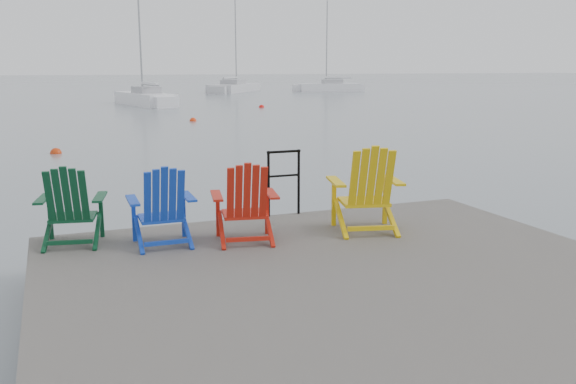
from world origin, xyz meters
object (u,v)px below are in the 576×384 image
object	(u,v)px
buoy_b	(193,121)
sailboat_mid	(235,88)
chair_blue	(162,206)
buoy_c	(262,107)
chair_red	(245,202)
buoy_d	(173,102)
handrail	(284,176)
sailboat_near	(145,100)
sailboat_far	(329,88)
buoy_a	(56,153)
chair_green	(70,205)
chair_yellow	(367,189)

from	to	relation	value
buoy_b	sailboat_mid	bearing A→B (deg)	70.21
chair_blue	buoy_c	size ratio (longest dim) A/B	2.65
chair_red	buoy_d	world-z (taller)	chair_red
handrail	sailboat_near	xyz separation A→B (m)	(3.16, 34.15, -0.69)
sailboat_far	buoy_b	size ratio (longest dim) A/B	28.50
sailboat_near	buoy_d	xyz separation A→B (m)	(2.52, 3.40, -0.36)
buoy_a	buoy_d	size ratio (longest dim) A/B	1.05
chair_green	handrail	bearing A→B (deg)	21.02
chair_blue	chair_yellow	bearing A→B (deg)	-5.98
sailboat_mid	buoy_d	distance (m)	18.27
chair_red	chair_yellow	distance (m)	1.53
handrail	chair_blue	world-z (taller)	chair_blue
sailboat_near	buoy_a	bearing A→B (deg)	-115.41
chair_red	sailboat_mid	bearing A→B (deg)	84.45
chair_yellow	sailboat_far	size ratio (longest dim) A/B	0.11
sailboat_near	buoy_c	size ratio (longest dim) A/B	29.46
chair_yellow	buoy_b	size ratio (longest dim) A/B	3.26
buoy_a	buoy_c	bearing A→B (deg)	54.58
sailboat_near	buoy_c	distance (m)	8.32
chair_yellow	sailboat_near	bearing A→B (deg)	100.16
handrail	buoy_a	world-z (taller)	handrail
handrail	sailboat_near	distance (m)	34.30
sailboat_mid	buoy_d	size ratio (longest dim) A/B	42.62
sailboat_near	buoy_c	world-z (taller)	sailboat_near
chair_green	buoy_c	bearing A→B (deg)	78.55
handrail	buoy_d	distance (m)	37.99
chair_yellow	buoy_c	xyz separation A→B (m)	(8.96, 30.07, -1.04)
chair_blue	buoy_d	distance (m)	39.15
handrail	sailboat_near	bearing A→B (deg)	84.71
buoy_c	sailboat_near	bearing A→B (deg)	140.71
handrail	buoy_a	distance (m)	11.83
buoy_c	chair_blue	bearing A→B (deg)	-110.97
chair_blue	buoy_a	size ratio (longest dim) A/B	2.79
buoy_a	buoy_b	world-z (taller)	same
handrail	buoy_d	bearing A→B (deg)	81.39
handrail	chair_yellow	bearing A→B (deg)	-61.62
chair_yellow	sailboat_near	xyz separation A→B (m)	(2.53, 35.33, -0.69)
chair_yellow	buoy_b	distance (m)	22.14
sailboat_near	buoy_b	xyz separation A→B (m)	(0.23, -13.39, -0.36)
chair_red	sailboat_mid	xyz separation A→B (m)	(15.96, 54.29, -0.62)
buoy_d	handrail	bearing A→B (deg)	-98.61
chair_red	buoy_c	bearing A→B (deg)	81.55
chair_blue	chair_red	bearing A→B (deg)	-11.23
sailboat_near	buoy_b	world-z (taller)	sailboat_near
sailboat_far	buoy_a	distance (m)	48.04
chair_blue	buoy_b	world-z (taller)	chair_blue
chair_green	chair_blue	world-z (taller)	same
chair_green	buoy_c	world-z (taller)	chair_green
chair_yellow	buoy_b	world-z (taller)	chair_yellow
chair_green	chair_blue	size ratio (longest dim) A/B	1.00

